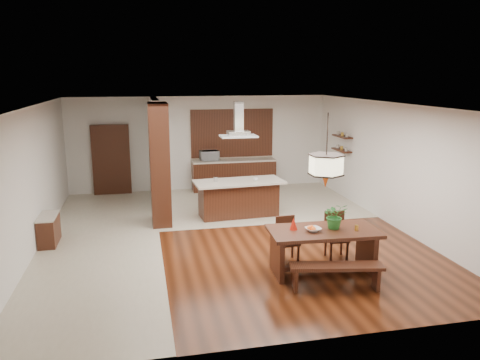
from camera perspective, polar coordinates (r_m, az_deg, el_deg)
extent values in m
plane|color=#361709|center=(10.64, -1.59, -6.66)|extent=(9.00, 9.00, 0.00)
cube|color=white|center=(10.07, -1.69, 9.13)|extent=(8.00, 9.00, 0.04)
cube|color=silver|center=(14.64, -4.86, 4.47)|extent=(8.00, 0.04, 2.90)
cube|color=silver|center=(6.04, 6.23, -7.41)|extent=(8.00, 0.04, 2.90)
cube|color=silver|center=(10.33, -24.02, -0.01)|extent=(0.04, 9.00, 2.90)
cube|color=silver|center=(11.65, 18.10, 1.79)|extent=(0.04, 9.00, 2.90)
cube|color=beige|center=(10.53, -16.60, -7.39)|extent=(2.50, 9.00, 0.01)
cube|color=beige|center=(13.23, 1.76, -2.76)|extent=(5.50, 4.00, 0.01)
cube|color=#3C1D0F|center=(10.07, -1.69, 9.04)|extent=(8.00, 9.00, 0.02)
cube|color=black|center=(11.28, -9.77, 1.90)|extent=(0.45, 1.00, 2.90)
cube|color=silver|center=(13.35, -10.18, 3.53)|extent=(0.18, 2.40, 2.90)
cube|color=black|center=(10.76, -22.28, -5.64)|extent=(0.37, 0.88, 0.63)
cube|color=black|center=(14.52, -15.41, 2.40)|extent=(1.10, 0.20, 2.10)
cube|color=black|center=(14.68, -0.77, 0.58)|extent=(2.60, 0.60, 0.90)
cube|color=beige|center=(14.59, -0.77, 2.40)|extent=(2.60, 0.62, 0.05)
cube|color=#97562D|center=(14.72, -0.98, 5.74)|extent=(2.60, 0.08, 1.50)
cube|color=black|center=(13.88, 12.28, 3.57)|extent=(0.26, 0.90, 0.04)
cube|color=black|center=(13.82, 12.36, 5.21)|extent=(0.26, 0.90, 0.04)
cube|color=black|center=(8.56, 10.13, -6.19)|extent=(2.00, 1.08, 0.07)
cube|color=black|center=(8.47, 4.53, -9.16)|extent=(0.13, 0.78, 0.75)
cube|color=black|center=(9.00, 15.18, -8.25)|extent=(0.13, 0.78, 0.75)
imported|color=#257029|center=(8.59, 11.52, -4.28)|extent=(0.47, 0.42, 0.48)
imported|color=beige|center=(8.43, 8.90, -5.97)|extent=(0.31, 0.31, 0.07)
cone|color=red|center=(8.45, 6.54, -5.30)|extent=(0.16, 0.16, 0.22)
cylinder|color=gold|center=(8.62, 14.02, -5.67)|extent=(0.09, 0.09, 0.10)
cube|color=black|center=(11.90, -0.19, -2.35)|extent=(2.00, 0.87, 0.88)
cube|color=beige|center=(11.74, -0.14, -0.23)|extent=(2.30, 1.13, 0.05)
imported|color=silver|center=(11.73, 1.94, 0.10)|extent=(0.13, 0.13, 0.09)
imported|color=silver|center=(14.47, -3.77, 3.00)|extent=(0.60, 0.45, 0.30)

